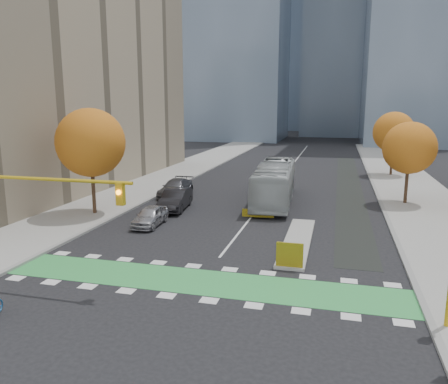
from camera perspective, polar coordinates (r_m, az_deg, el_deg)
The scene contains 20 objects.
ground at distance 20.38m, azimuth -4.40°, elevation -13.19°, with size 300.00×300.00×0.00m, color black.
sidewalk_west at distance 43.15m, azimuth -12.78°, elevation -0.13°, with size 7.00×120.00×0.15m, color gray.
sidewalk_east at distance 39.13m, azimuth 25.09°, elevation -2.11°, with size 7.00×120.00×0.15m, color gray.
curb_west at distance 41.68m, azimuth -8.50°, elevation -0.37°, with size 0.30×120.00×0.16m, color gray.
curb_east at distance 38.62m, azimuth 19.99°, elevation -1.88°, with size 0.30×120.00×0.16m, color gray.
bike_crossing at distance 21.68m, azimuth -3.09°, elevation -11.60°, with size 20.00×3.00×0.01m, color green.
centre_line at distance 58.44m, azimuth 8.43°, elevation 2.91°, with size 0.15×70.00×0.01m, color silver.
bike_lane_paint at distance 48.27m, azimuth 15.99°, elevation 0.83°, with size 2.50×50.00×0.01m, color black.
median_island at distance 27.88m, azimuth 9.59°, elevation -6.29°, with size 1.60×10.00×0.16m, color gray.
hazard_board at distance 23.11m, azimuth 8.56°, elevation -8.12°, with size 1.40×0.12×1.30m, color yellow.
building_west at distance 49.85m, azimuth -23.52°, elevation 15.10°, with size 16.00×44.00×25.00m, color gray.
tower_far at distance 160.95m, azimuth 11.59°, elevation 22.43°, with size 26.00×26.00×80.00m, color #47566B.
tree_west at distance 34.75m, azimuth -17.02°, elevation 6.17°, with size 5.20×5.20×8.22m.
tree_east_near at distance 40.10m, azimuth 23.06°, elevation 5.31°, with size 4.40×4.40×7.08m.
tree_east_far at distance 55.96m, azimuth 21.29°, elevation 7.29°, with size 4.80×4.80×7.65m.
traffic_signal_west at distance 22.49m, azimuth -24.50°, elevation -1.02°, with size 8.53×0.56×5.20m.
bus at distance 38.37m, azimuth 6.64°, elevation 1.22°, with size 2.95×12.62×3.52m, color #A5ACAD.
parked_car_a at distance 31.43m, azimuth -9.61°, elevation -3.11°, with size 1.64×4.08×1.39m, color #A7A7AC.
parked_car_b at distance 35.88m, azimuth -6.37°, elevation -0.95°, with size 1.81×5.20×1.71m, color black.
parked_car_c at distance 41.13m, azimuth -6.33°, elevation 0.53°, with size 2.19×5.39×1.56m, color #4C4C51.
Camera 1 is at (6.13, -17.50, 8.45)m, focal length 35.00 mm.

